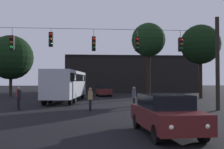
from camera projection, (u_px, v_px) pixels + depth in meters
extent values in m
plane|color=black|center=(94.00, 99.00, 28.90)|extent=(168.00, 168.00, 0.00)
cylinder|color=black|center=(218.00, 63.00, 18.16)|extent=(0.28, 0.28, 6.52)
cylinder|color=black|center=(96.00, 29.00, 17.51)|extent=(16.98, 0.02, 0.02)
cylinder|color=black|center=(12.00, 32.00, 17.05)|extent=(0.03, 0.03, 0.51)
cube|color=black|center=(12.00, 43.00, 17.04)|extent=(0.26, 0.32, 0.95)
sphere|color=#510A0A|center=(11.00, 38.00, 16.86)|extent=(0.20, 0.20, 0.20)
sphere|color=#5B3D0C|center=(11.00, 42.00, 16.86)|extent=(0.20, 0.20, 0.20)
sphere|color=#1EE04C|center=(11.00, 47.00, 16.85)|extent=(0.20, 0.20, 0.20)
cylinder|color=black|center=(51.00, 30.00, 17.26)|extent=(0.03, 0.03, 0.26)
cube|color=black|center=(51.00, 39.00, 17.25)|extent=(0.26, 0.32, 0.95)
sphere|color=red|center=(51.00, 34.00, 17.08)|extent=(0.20, 0.20, 0.20)
sphere|color=#5B3D0C|center=(51.00, 39.00, 17.07)|extent=(0.20, 0.20, 0.20)
sphere|color=#0C4219|center=(50.00, 44.00, 17.06)|extent=(0.20, 0.20, 0.20)
cylinder|color=black|center=(94.00, 33.00, 17.49)|extent=(0.03, 0.03, 0.51)
cube|color=black|center=(94.00, 44.00, 17.48)|extent=(0.26, 0.32, 0.95)
sphere|color=red|center=(94.00, 39.00, 17.30)|extent=(0.20, 0.20, 0.20)
sphere|color=#5B3D0C|center=(94.00, 43.00, 17.30)|extent=(0.20, 0.20, 0.20)
sphere|color=#0C4219|center=(94.00, 48.00, 17.29)|extent=(0.20, 0.20, 0.20)
cylinder|color=black|center=(137.00, 33.00, 17.74)|extent=(0.03, 0.03, 0.49)
cube|color=black|center=(137.00, 44.00, 17.72)|extent=(0.26, 0.32, 0.95)
sphere|color=red|center=(137.00, 39.00, 17.55)|extent=(0.20, 0.20, 0.20)
sphere|color=#5B3D0C|center=(137.00, 44.00, 17.54)|extent=(0.20, 0.20, 0.20)
sphere|color=#0C4219|center=(137.00, 48.00, 17.53)|extent=(0.20, 0.20, 0.20)
cylinder|color=black|center=(180.00, 34.00, 17.99)|extent=(0.03, 0.03, 0.50)
cube|color=black|center=(181.00, 45.00, 17.97)|extent=(0.26, 0.32, 0.95)
sphere|color=red|center=(181.00, 40.00, 17.80)|extent=(0.20, 0.20, 0.20)
sphere|color=#5B3D0C|center=(181.00, 44.00, 17.79)|extent=(0.20, 0.20, 0.20)
sphere|color=#0C4219|center=(181.00, 49.00, 17.78)|extent=(0.20, 0.20, 0.20)
cube|color=#B7BCC6|center=(67.00, 84.00, 26.07)|extent=(3.53, 11.19, 2.50)
cube|color=black|center=(67.00, 78.00, 26.08)|extent=(3.51, 10.53, 0.70)
cylinder|color=black|center=(63.00, 94.00, 30.01)|extent=(0.37, 1.02, 1.00)
cylinder|color=black|center=(83.00, 94.00, 29.98)|extent=(0.37, 1.02, 1.00)
cylinder|color=black|center=(50.00, 98.00, 23.85)|extent=(0.37, 1.02, 1.00)
cylinder|color=black|center=(74.00, 98.00, 23.83)|extent=(0.37, 1.02, 1.00)
cylinder|color=black|center=(44.00, 99.00, 21.87)|extent=(0.37, 1.02, 1.00)
cylinder|color=black|center=(71.00, 99.00, 21.85)|extent=(0.37, 1.02, 1.00)
cube|color=beige|center=(72.00, 78.00, 29.38)|extent=(2.62, 1.04, 0.56)
cube|color=beige|center=(61.00, 77.00, 23.33)|extent=(2.62, 1.04, 0.56)
cube|color=#511919|center=(166.00, 117.00, 9.96)|extent=(2.02, 4.39, 0.68)
cube|color=black|center=(164.00, 101.00, 10.12)|extent=(1.70, 2.40, 0.52)
cylinder|color=black|center=(203.00, 133.00, 8.65)|extent=(0.25, 0.65, 0.64)
cylinder|color=black|center=(157.00, 134.00, 8.44)|extent=(0.25, 0.65, 0.64)
cylinder|color=black|center=(172.00, 120.00, 11.46)|extent=(0.25, 0.65, 0.64)
cylinder|color=black|center=(137.00, 121.00, 11.25)|extent=(0.25, 0.65, 0.64)
sphere|color=white|center=(207.00, 126.00, 7.96)|extent=(0.18, 0.18, 0.18)
sphere|color=white|center=(171.00, 127.00, 7.80)|extent=(0.18, 0.18, 0.18)
cube|color=#511919|center=(103.00, 91.00, 34.62)|extent=(2.03, 4.39, 0.68)
cube|color=black|center=(104.00, 87.00, 34.49)|extent=(1.71, 2.41, 0.52)
cylinder|color=black|center=(97.00, 93.00, 35.91)|extent=(0.25, 0.65, 0.64)
cylinder|color=black|center=(108.00, 93.00, 36.13)|extent=(0.25, 0.65, 0.64)
cylinder|color=black|center=(98.00, 94.00, 33.10)|extent=(0.25, 0.65, 0.64)
cylinder|color=black|center=(111.00, 94.00, 33.32)|extent=(0.25, 0.65, 0.64)
sphere|color=white|center=(98.00, 91.00, 36.62)|extent=(0.18, 0.18, 0.18)
sphere|color=white|center=(106.00, 91.00, 36.78)|extent=(0.18, 0.18, 0.18)
cylinder|color=black|center=(19.00, 102.00, 19.97)|extent=(0.14, 0.14, 0.79)
cylinder|color=black|center=(18.00, 103.00, 19.81)|extent=(0.14, 0.14, 0.79)
cube|color=maroon|center=(18.00, 93.00, 19.90)|extent=(0.27, 0.38, 0.59)
sphere|color=#8C6B51|center=(19.00, 88.00, 19.91)|extent=(0.21, 0.21, 0.21)
cylinder|color=black|center=(19.00, 105.00, 18.06)|extent=(0.14, 0.14, 0.79)
cylinder|color=black|center=(19.00, 105.00, 17.91)|extent=(0.14, 0.14, 0.79)
cube|color=black|center=(19.00, 95.00, 18.00)|extent=(0.31, 0.40, 0.59)
sphere|color=#8C6B51|center=(19.00, 89.00, 18.01)|extent=(0.21, 0.21, 0.21)
cylinder|color=black|center=(90.00, 105.00, 17.44)|extent=(0.14, 0.14, 0.79)
cylinder|color=black|center=(90.00, 105.00, 17.59)|extent=(0.14, 0.14, 0.79)
cube|color=#997F4C|center=(90.00, 95.00, 17.53)|extent=(0.31, 0.40, 0.59)
sphere|color=#8C6B51|center=(90.00, 89.00, 17.54)|extent=(0.21, 0.21, 0.21)
cylinder|color=black|center=(134.00, 104.00, 18.76)|extent=(0.14, 0.14, 0.80)
cylinder|color=black|center=(134.00, 103.00, 18.92)|extent=(0.14, 0.14, 0.80)
cube|color=#4C4C56|center=(134.00, 94.00, 18.85)|extent=(0.34, 0.42, 0.60)
sphere|color=#8C6B51|center=(134.00, 88.00, 18.86)|extent=(0.22, 0.22, 0.22)
cube|color=black|center=(128.00, 76.00, 50.29)|extent=(22.78, 13.06, 5.91)
cube|color=black|center=(128.00, 60.00, 50.37)|extent=(22.78, 13.06, 0.50)
cylinder|color=#2D2116|center=(11.00, 85.00, 34.70)|extent=(0.39, 0.39, 3.10)
sphere|color=black|center=(11.00, 57.00, 34.79)|extent=(5.91, 5.91, 5.91)
cylinder|color=black|center=(149.00, 75.00, 30.34)|extent=(0.45, 0.45, 5.47)
sphere|color=black|center=(148.00, 40.00, 30.44)|extent=(3.94, 3.94, 3.94)
cylinder|color=black|center=(201.00, 78.00, 30.29)|extent=(0.39, 0.39, 4.69)
sphere|color=black|center=(200.00, 44.00, 30.38)|extent=(4.60, 4.60, 4.60)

